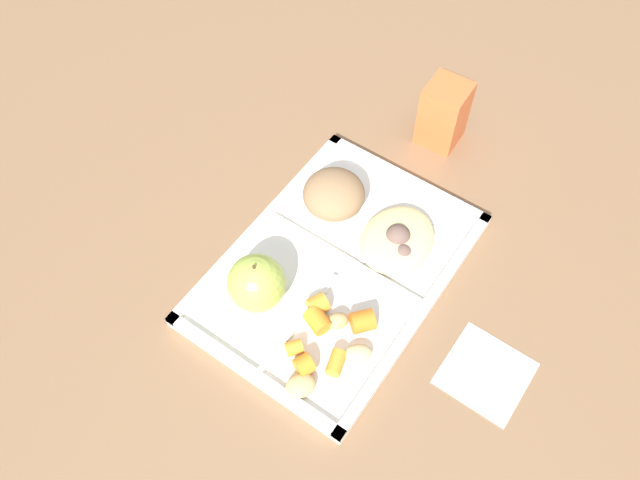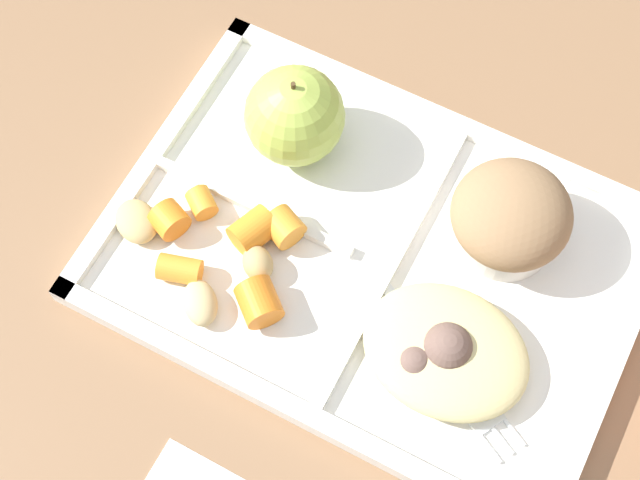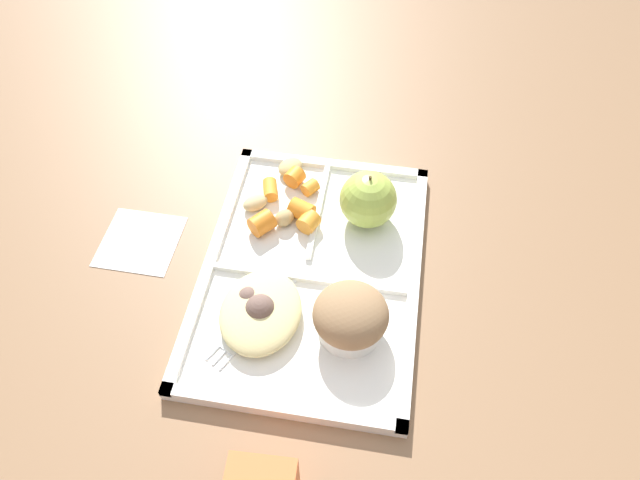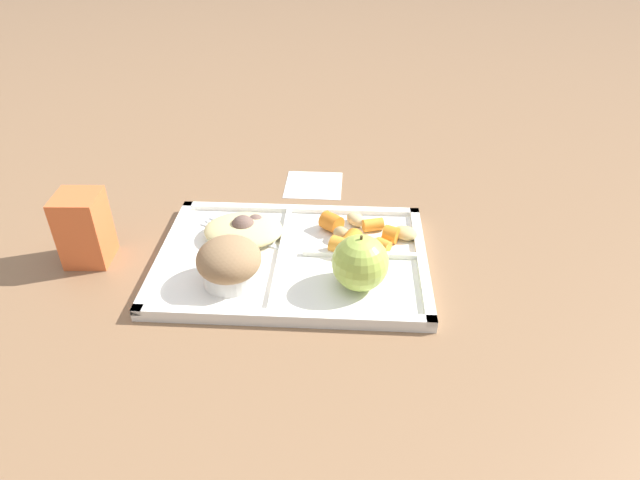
# 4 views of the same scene
# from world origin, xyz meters

# --- Properties ---
(ground) EXTENTS (6.00, 6.00, 0.00)m
(ground) POSITION_xyz_m (0.00, 0.00, 0.00)
(ground) COLOR #846042
(lunch_tray) EXTENTS (0.38, 0.27, 0.02)m
(lunch_tray) POSITION_xyz_m (-0.00, -0.00, 0.01)
(lunch_tray) COLOR white
(lunch_tray) RESTS_ON ground
(green_apple) EXTENTS (0.08, 0.08, 0.08)m
(green_apple) POSITION_xyz_m (-0.10, 0.06, 0.05)
(green_apple) COLOR #A8C14C
(green_apple) RESTS_ON lunch_tray
(bran_muffin) EXTENTS (0.09, 0.09, 0.06)m
(bran_muffin) POSITION_xyz_m (0.08, 0.06, 0.04)
(bran_muffin) COLOR silver
(bran_muffin) RESTS_ON lunch_tray
(carrot_slice_center) EXTENTS (0.04, 0.04, 0.03)m
(carrot_slice_center) POSITION_xyz_m (-0.05, -0.08, 0.02)
(carrot_slice_center) COLOR orange
(carrot_slice_center) RESTS_ON lunch_tray
(carrot_slice_back) EXTENTS (0.03, 0.03, 0.03)m
(carrot_slice_back) POSITION_xyz_m (-0.07, -0.02, 0.02)
(carrot_slice_back) COLOR orange
(carrot_slice_back) RESTS_ON lunch_tray
(carrot_slice_small) EXTENTS (0.03, 0.03, 0.02)m
(carrot_slice_small) POSITION_xyz_m (-0.13, -0.02, 0.02)
(carrot_slice_small) COLOR orange
(carrot_slice_small) RESTS_ON lunch_tray
(carrot_slice_tilted) EXTENTS (0.04, 0.03, 0.02)m
(carrot_slice_tilted) POSITION_xyz_m (-0.12, -0.08, 0.02)
(carrot_slice_tilted) COLOR orange
(carrot_slice_tilted) RESTS_ON lunch_tray
(carrot_slice_large) EXTENTS (0.04, 0.04, 0.03)m
(carrot_slice_large) POSITION_xyz_m (-0.08, -0.03, 0.02)
(carrot_slice_large) COLOR orange
(carrot_slice_large) RESTS_ON lunch_tray
(carrot_slice_diagonal) EXTENTS (0.03, 0.03, 0.03)m
(carrot_slice_diagonal) POSITION_xyz_m (-0.14, -0.05, 0.02)
(carrot_slice_diagonal) COLOR orange
(carrot_slice_diagonal) RESTS_ON lunch_tray
(potato_chunk_browned) EXTENTS (0.04, 0.04, 0.02)m
(potato_chunk_browned) POSITION_xyz_m (-0.09, -0.09, 0.02)
(potato_chunk_browned) COLOR tan
(potato_chunk_browned) RESTS_ON lunch_tray
(potato_chunk_large) EXTENTS (0.05, 0.05, 0.02)m
(potato_chunk_large) POSITION_xyz_m (-0.17, -0.06, 0.02)
(potato_chunk_large) COLOR tan
(potato_chunk_large) RESTS_ON lunch_tray
(potato_chunk_small) EXTENTS (0.04, 0.03, 0.02)m
(potato_chunk_small) POSITION_xyz_m (-0.07, -0.05, 0.02)
(potato_chunk_small) COLOR tan
(potato_chunk_small) RESTS_ON lunch_tray
(egg_noodle_pile) EXTENTS (0.12, 0.10, 0.03)m
(egg_noodle_pile) POSITION_xyz_m (0.08, -0.05, 0.02)
(egg_noodle_pile) COLOR #D6C684
(egg_noodle_pile) RESTS_ON lunch_tray
(meatball_side) EXTENTS (0.04, 0.04, 0.04)m
(meatball_side) POSITION_xyz_m (0.08, -0.05, 0.03)
(meatball_side) COLOR brown
(meatball_side) RESTS_ON lunch_tray
(meatball_front) EXTENTS (0.03, 0.03, 0.03)m
(meatball_front) POSITION_xyz_m (0.06, -0.07, 0.02)
(meatball_front) COLOR brown
(meatball_front) RESTS_ON lunch_tray
(plastic_fork) EXTENTS (0.15, 0.09, 0.00)m
(plastic_fork) POSITION_xyz_m (0.09, -0.06, 0.01)
(plastic_fork) COLOR white
(plastic_fork) RESTS_ON lunch_tray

